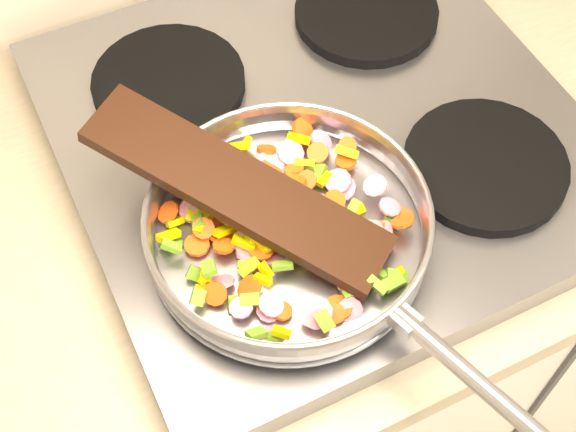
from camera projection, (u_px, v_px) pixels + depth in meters
name	position (u px, v px, depth m)	size (l,w,h in m)	color
cooktop	(320.00, 137.00, 0.98)	(0.60, 0.60, 0.04)	#939399
grate_fl	(265.00, 258.00, 0.85)	(0.19, 0.19, 0.02)	black
grate_fr	(485.00, 165.00, 0.92)	(0.19, 0.19, 0.02)	black
grate_bl	(169.00, 82.00, 0.99)	(0.19, 0.19, 0.02)	black
grate_br	(366.00, 13.00, 1.06)	(0.19, 0.19, 0.02)	black
saute_pan	(290.00, 226.00, 0.83)	(0.33, 0.49, 0.05)	#9E9EA5
vegetable_heap	(281.00, 226.00, 0.84)	(0.26, 0.26, 0.04)	#E1CD03
wooden_spatula	(238.00, 189.00, 0.82)	(0.34, 0.08, 0.02)	black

